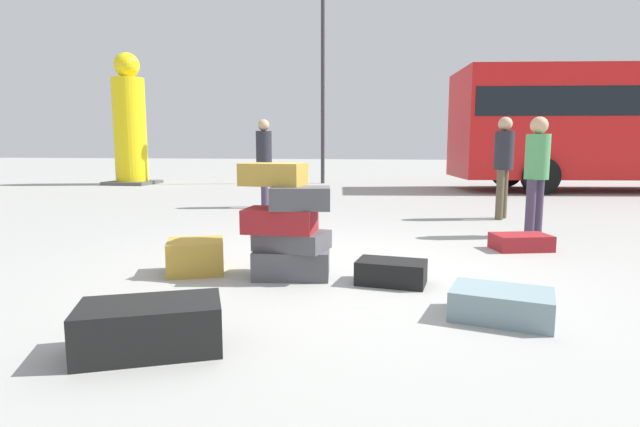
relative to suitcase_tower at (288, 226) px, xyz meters
The scene contains 12 objects.
ground_plane 0.69m from the suitcase_tower, 37.08° to the left, with size 80.00×80.00×0.00m, color #9E9E99.
suitcase_tower is the anchor object (origin of this frame).
suitcase_tan_upright_blue 0.93m from the suitcase_tower, behind, with size 0.50×0.44×0.31m, color #B28C33.
suitcase_black_foreground_near 1.00m from the suitcase_tower, ahead, with size 0.58×0.35×0.20m, color black.
suitcase_slate_behind_tower 1.92m from the suitcase_tower, 25.82° to the right, with size 0.66×0.44×0.20m, color gray.
suitcase_black_foreground_far 1.80m from the suitcase_tower, 102.86° to the right, with size 0.79×0.44×0.29m, color black.
suitcase_maroon_white_trunk 2.86m from the suitcase_tower, 34.31° to the left, with size 0.62×0.39×0.18m, color maroon.
person_bearded_onlooker 4.86m from the suitcase_tower, 57.90° to the left, with size 0.30×0.32×1.63m.
person_tourist_with_camera 5.19m from the suitcase_tower, 108.56° to the left, with size 0.30×0.33×1.68m.
person_passerby_in_red 3.70m from the suitcase_tower, 42.98° to the left, with size 0.30×0.30×1.55m.
yellow_dummy_statue 12.37m from the suitcase_tower, 126.67° to the left, with size 1.35×1.35×3.97m.
lamp_post 12.01m from the suitcase_tower, 97.99° to the left, with size 0.36×0.36×6.74m.
Camera 1 is at (0.63, -4.54, 1.17)m, focal length 27.71 mm.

